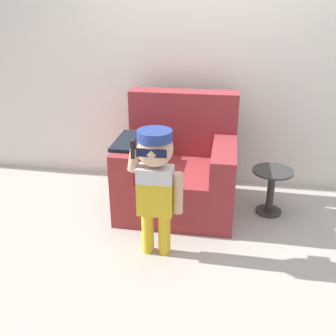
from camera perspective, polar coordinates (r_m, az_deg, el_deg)
name	(u,v)px	position (r m, az deg, el deg)	size (l,w,h in m)	color
ground_plane	(198,209)	(3.67, 4.36, -6.00)	(10.00, 10.00, 0.00)	#ADA89E
wall_back	(209,55)	(3.93, 5.91, 16.05)	(10.00, 0.05, 2.60)	silver
armchair	(179,168)	(3.61, 1.56, -0.07)	(1.03, 0.93, 1.01)	maroon
person_child	(156,175)	(2.78, -1.82, -0.96)	(0.40, 0.30, 0.98)	gold
side_table	(271,187)	(3.62, 14.74, -2.69)	(0.36, 0.36, 0.42)	#333333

